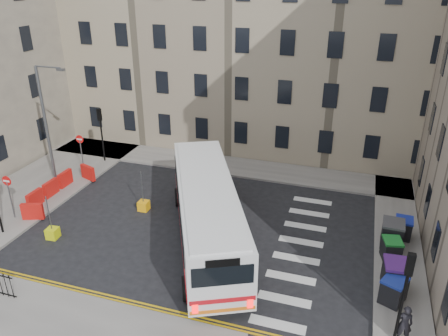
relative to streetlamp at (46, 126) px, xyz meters
The scene contains 20 objects.
ground 13.85m from the streetlamp, ahead, with size 120.00×120.00×0.00m, color black.
pavement_north 10.52m from the streetlamp, 43.32° to the left, with size 36.00×3.20×0.15m, color slate.
pavement_east 22.50m from the streetlamp, ahead, with size 2.40×26.00×0.15m, color slate.
pavement_west 4.49m from the streetlamp, 135.00° to the right, with size 6.00×22.00×0.15m, color slate.
terrace_north 15.38m from the streetlamp, 66.04° to the left, with size 38.30×10.80×17.20m.
traffic_light_east 22.91m from the streetlamp, 19.15° to the right, with size 0.28×0.22×4.10m.
traffic_light_nw 4.84m from the streetlamp, 77.47° to the left, with size 0.28×0.22×4.10m.
streetlamp is the anchor object (origin of this frame).
no_entry_north 3.41m from the streetlamp, 78.69° to the left, with size 0.60×0.08×3.00m.
no_entry_south 5.06m from the streetlamp, 83.66° to the right, with size 0.60×0.08×3.00m.
roadworks_barriers 4.15m from the streetlamp, 52.28° to the right, with size 1.66×6.26×1.00m.
bus 12.72m from the streetlamp, 14.35° to the right, with size 8.00×12.48×3.41m.
wheelie_bin_a 22.46m from the streetlamp, 13.62° to the right, with size 1.30×1.37×1.20m.
wheelie_bin_b 22.32m from the streetlamp, 11.11° to the right, with size 1.20×1.35×1.40m.
wheelie_bin_c 21.93m from the streetlamp, ahead, with size 1.08×1.18×1.12m.
wheelie_bin_d 21.88m from the streetlamp, ahead, with size 1.15×1.31×1.39m.
wheelie_bin_e 22.50m from the streetlamp, ahead, with size 0.96×1.08×1.14m.
pedestrian 23.33m from the streetlamp, 18.80° to the right, with size 0.61×0.40×1.68m, color black.
bollard_yellow 8.38m from the streetlamp, ahead, with size 0.60×0.60×0.60m, color #FEAB0E.
bollard_chevron 7.82m from the streetlamp, 54.33° to the right, with size 0.60×0.60×0.60m, color #CED70C.
Camera 1 is at (6.14, -19.87, 13.57)m, focal length 35.00 mm.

